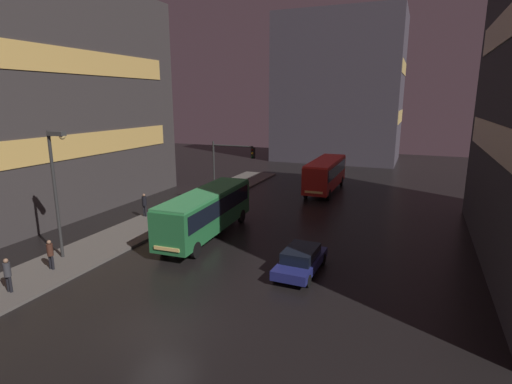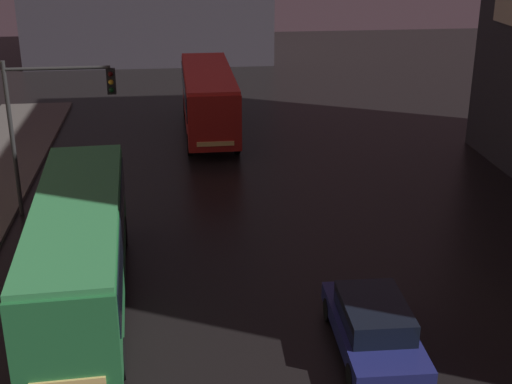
{
  "view_description": "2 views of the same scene",
  "coord_description": "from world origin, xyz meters",
  "views": [
    {
      "loc": [
        9.24,
        -12.16,
        9.24
      ],
      "look_at": [
        -1.61,
        14.34,
        2.53
      ],
      "focal_mm": 28.0,
      "sensor_mm": 36.0,
      "label": 1
    },
    {
      "loc": [
        -0.89,
        -7.65,
        10.46
      ],
      "look_at": [
        1.58,
        14.08,
        1.89
      ],
      "focal_mm": 50.0,
      "sensor_mm": 36.0,
      "label": 2
    }
  ],
  "objects": [
    {
      "name": "ground_plane",
      "position": [
        0.0,
        0.0,
        0.0
      ],
      "size": [
        120.0,
        120.0,
        0.0
      ],
      "primitive_type": "plane",
      "color": "black"
    },
    {
      "name": "sidewalk_left",
      "position": [
        -9.0,
        10.0,
        0.07
      ],
      "size": [
        4.0,
        48.0,
        0.15
      ],
      "color": "#56514C",
      "rests_on": "ground"
    },
    {
      "name": "building_left_tower",
      "position": [
        -19.73,
        9.73,
        9.14
      ],
      "size": [
        10.07,
        27.87,
        18.28
      ],
      "color": "#383333",
      "rests_on": "ground"
    },
    {
      "name": "building_far_backdrop",
      "position": [
        -2.67,
        49.98,
        10.61
      ],
      "size": [
        18.07,
        12.0,
        21.22
      ],
      "color": "#423D47",
      "rests_on": "ground"
    },
    {
      "name": "bus_near",
      "position": [
        -3.76,
        10.71,
        1.94
      ],
      "size": [
        2.87,
        10.41,
        3.15
      ],
      "rotation": [
        0.0,
        0.0,
        3.19
      ],
      "color": "#236B38",
      "rests_on": "ground"
    },
    {
      "name": "bus_far",
      "position": [
        0.68,
        27.3,
        2.0
      ],
      "size": [
        2.51,
        9.71,
        3.24
      ],
      "rotation": [
        0.0,
        0.0,
        3.15
      ],
      "color": "#AD1E19",
      "rests_on": "ground"
    },
    {
      "name": "car_taxi",
      "position": [
        3.83,
        7.47,
        0.72
      ],
      "size": [
        2.0,
        4.5,
        1.39
      ],
      "rotation": [
        0.0,
        0.0,
        3.12
      ],
      "color": "navy",
      "rests_on": "ground"
    },
    {
      "name": "pedestrian_near",
      "position": [
        -8.79,
        2.39,
        1.11
      ],
      "size": [
        0.4,
        0.4,
        1.67
      ],
      "rotation": [
        0.0,
        0.0,
        1.31
      ],
      "color": "black",
      "rests_on": "sidewalk_left"
    },
    {
      "name": "pedestrian_mid",
      "position": [
        -8.44,
        -0.33,
        1.13
      ],
      "size": [
        0.35,
        0.35,
        1.71
      ],
      "rotation": [
        0.0,
        0.0,
        3.04
      ],
      "color": "black",
      "rests_on": "sidewalk_left"
    },
    {
      "name": "pedestrian_far",
      "position": [
        -10.41,
        12.6,
        1.23
      ],
      "size": [
        0.5,
        0.5,
        1.83
      ],
      "rotation": [
        0.0,
        0.0,
        2.44
      ],
      "color": "black",
      "rests_on": "sidewalk_left"
    },
    {
      "name": "traffic_light_main",
      "position": [
        -5.39,
        17.47,
        3.96
      ],
      "size": [
        3.85,
        0.35,
        5.76
      ],
      "color": "#2D2D2D",
      "rests_on": "ground"
    },
    {
      "name": "street_lamp_sidewalk",
      "position": [
        -9.43,
        3.91,
        5.07
      ],
      "size": [
        1.25,
        0.36,
        7.39
      ],
      "color": "#2D2D2D",
      "rests_on": "sidewalk_left"
    }
  ]
}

